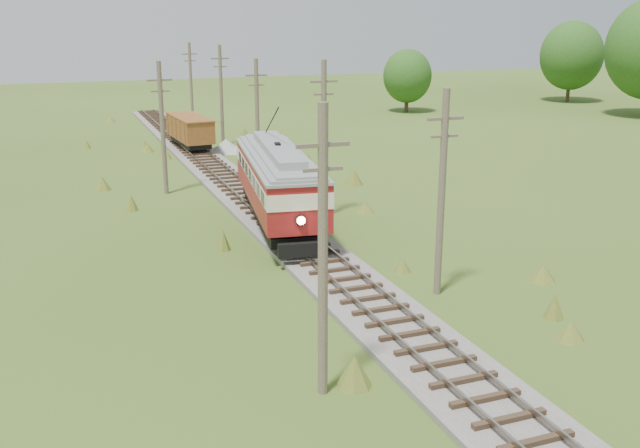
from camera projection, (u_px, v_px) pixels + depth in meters
name	position (u px, v px, depth m)	size (l,w,h in m)	color
railbed_main	(257.00, 206.00, 43.33)	(3.60, 96.00, 0.57)	#605B54
streetcar	(278.00, 178.00, 38.65)	(5.16, 13.72, 6.21)	black
gondola	(190.00, 130.00, 61.47)	(2.93, 7.61, 2.48)	black
gravel_pile	(228.00, 146.00, 61.41)	(3.12, 3.31, 1.14)	gray
utility_pole_r_2	(442.00, 192.00, 28.93)	(1.60, 0.30, 8.60)	brown
utility_pole_r_3	(324.00, 138.00, 40.49)	(1.60, 0.30, 9.00)	brown
utility_pole_r_4	(257.00, 115.00, 52.17)	(1.60, 0.30, 8.40)	brown
utility_pole_r_5	(221.00, 94.00, 63.89)	(1.60, 0.30, 8.90)	brown
utility_pole_r_6	(191.00, 83.00, 75.51)	(1.60, 0.30, 8.70)	brown
utility_pole_l_a	(323.00, 252.00, 20.92)	(1.60, 0.30, 9.00)	brown
utility_pole_l_b	(162.00, 127.00, 45.98)	(1.60, 0.30, 8.60)	brown
tree_right_5	(572.00, 56.00, 96.70)	(8.40, 8.40, 10.82)	#38281C
tree_mid_b	(407.00, 76.00, 86.53)	(5.88, 5.88, 7.57)	#38281C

